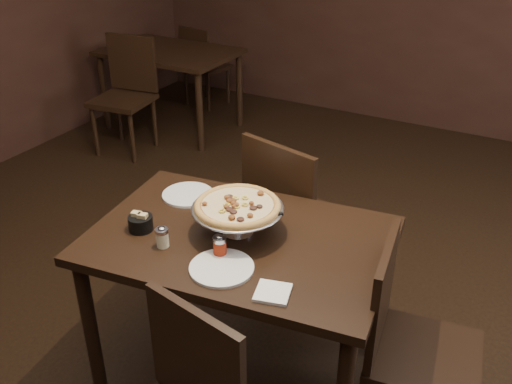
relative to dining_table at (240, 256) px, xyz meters
The scene contains 15 objects.
room 0.75m from the dining_table, 21.54° to the left, with size 6.04×7.04×2.84m.
dining_table is the anchor object (origin of this frame).
background_table 3.17m from the dining_table, 131.71° to the left, with size 1.17×0.78×0.73m.
pizza_stand 0.23m from the dining_table, 135.33° to the left, with size 0.38×0.38×0.16m.
parmesan_shaker 0.35m from the dining_table, 137.57° to the right, with size 0.05×0.05×0.09m.
pepper_flake_shaker 0.22m from the dining_table, 88.73° to the right, with size 0.06×0.06×0.10m.
packet_caddy 0.44m from the dining_table, 158.25° to the right, with size 0.10×0.10×0.08m.
napkin_stack 0.41m from the dining_table, 42.51° to the right, with size 0.12×0.12×0.01m, color white.
plate_left 0.44m from the dining_table, 154.78° to the left, with size 0.24×0.24×0.01m, color white.
plate_near 0.26m from the dining_table, 76.43° to the right, with size 0.25×0.25×0.01m, color white.
serving_spatula 0.26m from the dining_table, 14.16° to the left, with size 0.14×0.14×0.02m.
chair_far 0.64m from the dining_table, 94.19° to the left, with size 0.55×0.55×0.97m.
chair_side 0.75m from the dining_table, ahead, with size 0.48×0.48×0.90m.
bg_chair_far 3.72m from the dining_table, 126.19° to the left, with size 0.43×0.43×0.81m.
bg_chair_near 2.80m from the dining_table, 140.11° to the left, with size 0.50×0.50×0.95m.
Camera 1 is at (0.92, -1.74, 2.07)m, focal length 40.00 mm.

